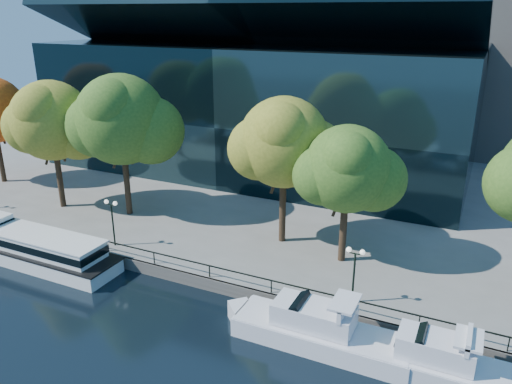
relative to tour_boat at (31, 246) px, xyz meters
The scene contains 13 objects.
ground 10.71m from the tour_boat, ahead, with size 160.00×160.00×0.00m, color black.
promenade 37.13m from the tour_boat, 73.43° to the left, with size 90.00×67.08×1.00m.
railing 10.88m from the tour_boat, 13.06° to the left, with size 88.20×0.08×0.99m.
convention_building 32.48m from the tour_boat, 78.00° to the left, with size 50.00×24.57×21.43m.
tour_boat is the anchor object (origin of this frame).
cruiser_near 24.75m from the tour_boat, ahead, with size 12.26×3.16×3.55m.
cruiser_far 31.87m from the tour_boat, ahead, with size 10.39×2.88×3.39m.
tree_1 12.83m from the tour_boat, 120.35° to the left, with size 9.58×7.85×12.60m.
tree_2 13.33m from the tour_boat, 76.37° to the left, with size 10.45×8.57×13.45m.
tree_3 22.53m from the tour_boat, 30.16° to the left, with size 9.25×7.58×12.39m.
tree_4 26.49m from the tour_boat, 21.31° to the left, with size 8.29×6.80×10.89m.
lamp_1 7.22m from the tour_boat, 33.39° to the left, with size 1.26×0.36×4.03m.
lamp_2 26.42m from the tour_boat, ahead, with size 1.26×0.36×4.03m.
Camera 1 is at (22.12, -24.77, 19.61)m, focal length 35.00 mm.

